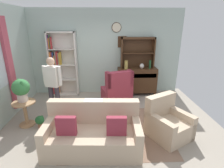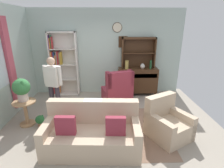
% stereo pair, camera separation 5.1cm
% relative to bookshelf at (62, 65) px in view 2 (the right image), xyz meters
% --- Properties ---
extents(ground_plane, '(5.40, 4.60, 0.02)m').
position_rel_bookshelf_xyz_m(ground_plane, '(1.51, -1.95, -1.03)').
color(ground_plane, '#9E9384').
extents(wall_back, '(5.00, 0.09, 2.80)m').
position_rel_bookshelf_xyz_m(wall_back, '(1.52, 0.18, 0.38)').
color(wall_back, '#ADC1B7').
rests_on(wall_back, ground_plane).
extents(area_rug, '(2.26, 2.09, 0.01)m').
position_rel_bookshelf_xyz_m(area_rug, '(1.71, -2.25, -1.02)').
color(area_rug, '#846651').
rests_on(area_rug, ground_plane).
extents(bookshelf, '(0.90, 0.30, 2.10)m').
position_rel_bookshelf_xyz_m(bookshelf, '(0.00, 0.00, 0.00)').
color(bookshelf, silver).
rests_on(bookshelf, ground_plane).
extents(sideboard, '(1.30, 0.45, 0.92)m').
position_rel_bookshelf_xyz_m(sideboard, '(2.53, -0.09, -0.51)').
color(sideboard, '#422816').
rests_on(sideboard, ground_plane).
extents(sideboard_hutch, '(1.10, 0.26, 1.00)m').
position_rel_bookshelf_xyz_m(sideboard_hutch, '(2.53, 0.02, 0.54)').
color(sideboard_hutch, '#422816').
rests_on(sideboard_hutch, sideboard).
extents(vase_tall, '(0.11, 0.11, 0.28)m').
position_rel_bookshelf_xyz_m(vase_tall, '(2.14, -0.17, 0.04)').
color(vase_tall, tan).
rests_on(vase_tall, sideboard).
extents(vase_round, '(0.15, 0.15, 0.17)m').
position_rel_bookshelf_xyz_m(vase_round, '(2.66, -0.15, -0.02)').
color(vase_round, beige).
rests_on(vase_round, sideboard).
extents(bottle_wine, '(0.07, 0.07, 0.29)m').
position_rel_bookshelf_xyz_m(bottle_wine, '(2.92, -0.18, 0.04)').
color(bottle_wine, '#194223').
rests_on(bottle_wine, sideboard).
extents(couch_floral, '(1.84, 0.93, 0.90)m').
position_rel_bookshelf_xyz_m(couch_floral, '(1.20, -2.83, -0.71)').
color(couch_floral, '#C6AD8E').
rests_on(couch_floral, ground_plane).
extents(armchair_floral, '(1.03, 1.05, 0.88)m').
position_rel_bookshelf_xyz_m(armchair_floral, '(2.78, -2.51, -0.73)').
color(armchair_floral, '#C6AD8E').
rests_on(armchair_floral, ground_plane).
extents(wingback_chair, '(0.97, 0.98, 1.05)m').
position_rel_bookshelf_xyz_m(wingback_chair, '(1.81, -0.80, -0.64)').
color(wingback_chair, maroon).
rests_on(wingback_chair, ground_plane).
extents(plant_stand, '(0.52, 0.52, 0.61)m').
position_rel_bookshelf_xyz_m(plant_stand, '(-0.45, -1.94, -0.65)').
color(plant_stand, '#A87F56').
rests_on(plant_stand, ground_plane).
extents(potted_plant_large, '(0.39, 0.39, 0.54)m').
position_rel_bookshelf_xyz_m(potted_plant_large, '(-0.48, -1.89, -0.10)').
color(potted_plant_large, beige).
rests_on(potted_plant_large, plant_stand).
extents(potted_plant_small, '(0.20, 0.20, 0.28)m').
position_rel_bookshelf_xyz_m(potted_plant_small, '(-0.10, -2.05, -0.86)').
color(potted_plant_small, '#AD6B4C').
rests_on(potted_plant_small, ground_plane).
extents(person_reading, '(0.52, 0.30, 1.56)m').
position_rel_bookshelf_xyz_m(person_reading, '(0.13, -1.48, -0.12)').
color(person_reading, '#38333D').
rests_on(person_reading, ground_plane).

